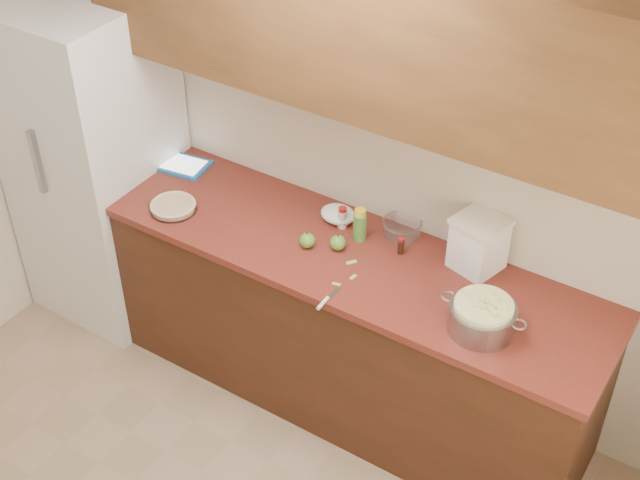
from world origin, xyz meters
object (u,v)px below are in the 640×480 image
Objects in this scene: colander at (482,317)px; flour_canister at (479,243)px; tablet at (183,165)px; pie at (173,206)px.

flour_canister reaches higher than colander.
tablet is (-1.79, 0.28, -0.06)m from colander.
pie is at bearing -164.36° from flour_canister.
flour_canister is at bearing 117.56° from colander.
colander reaches higher than tablet.
tablet is (-1.61, -0.08, -0.12)m from flour_canister.
flour_canister is at bearing -5.40° from tablet.
colander reaches higher than pie.
flour_canister is 0.93× the size of tablet.
pie is 1.47m from flour_canister.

